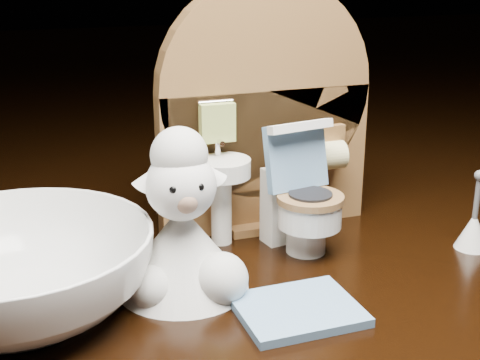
# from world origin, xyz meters

# --- Properties ---
(backdrop_panel) EXTENTS (0.13, 0.05, 0.15)m
(backdrop_panel) POSITION_xyz_m (-0.00, 0.06, 0.07)
(backdrop_panel) COLOR brown
(backdrop_panel) RESTS_ON ground
(toy_toilet) EXTENTS (0.04, 0.05, 0.07)m
(toy_toilet) POSITION_xyz_m (0.01, 0.03, 0.03)
(toy_toilet) COLOR white
(toy_toilet) RESTS_ON ground
(bath_mat) EXTENTS (0.06, 0.05, 0.00)m
(bath_mat) POSITION_xyz_m (-0.02, -0.04, 0.00)
(bath_mat) COLOR #668FB7
(bath_mat) RESTS_ON ground
(toilet_brush) EXTENTS (0.02, 0.02, 0.05)m
(toilet_brush) POSITION_xyz_m (0.10, -0.01, 0.01)
(toilet_brush) COLOR white
(toilet_brush) RESTS_ON ground
(plush_lamb) EXTENTS (0.07, 0.07, 0.09)m
(plush_lamb) POSITION_xyz_m (-0.07, -0.00, 0.03)
(plush_lamb) COLOR silver
(plush_lamb) RESTS_ON ground
(ceramic_bowl) EXTENTS (0.14, 0.14, 0.04)m
(ceramic_bowl) POSITION_xyz_m (-0.15, 0.00, 0.02)
(ceramic_bowl) COLOR white
(ceramic_bowl) RESTS_ON ground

